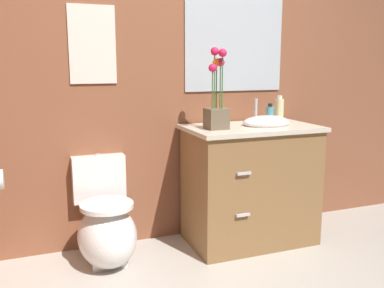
{
  "coord_description": "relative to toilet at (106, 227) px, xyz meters",
  "views": [
    {
      "loc": [
        -1.01,
        -1.48,
        1.3
      ],
      "look_at": [
        -0.01,
        1.12,
        0.78
      ],
      "focal_mm": 39.95,
      "sensor_mm": 36.0,
      "label": 1
    }
  ],
  "objects": [
    {
      "name": "flower_vase",
      "position": [
        0.76,
        -0.06,
        0.79
      ],
      "size": [
        0.14,
        0.14,
        0.55
      ],
      "color": "brown",
      "rests_on": "vanity_cabinet"
    },
    {
      "name": "wall_back",
      "position": [
        0.78,
        0.3,
        1.01
      ],
      "size": [
        4.01,
        0.05,
        2.5
      ],
      "primitive_type": "cube",
      "color": "brown",
      "rests_on": "ground_plane"
    },
    {
      "name": "vanity_cabinet",
      "position": [
        1.06,
        -0.03,
        0.2
      ],
      "size": [
        0.94,
        0.56,
        1.05
      ],
      "color": "brown",
      "rests_on": "ground_plane"
    },
    {
      "name": "lotion_bottle",
      "position": [
        1.24,
        0.03,
        0.69
      ],
      "size": [
        0.06,
        0.06,
        0.15
      ],
      "color": "teal",
      "rests_on": "vanity_cabinet"
    },
    {
      "name": "wall_mirror",
      "position": [
        1.05,
        0.27,
        1.21
      ],
      "size": [
        0.8,
        0.01,
        0.7
      ],
      "primitive_type": "cube",
      "color": "#B2BCC6"
    },
    {
      "name": "wall_poster",
      "position": [
        -0.0,
        0.27,
        1.19
      ],
      "size": [
        0.31,
        0.01,
        0.52
      ],
      "primitive_type": "cube",
      "color": "silver"
    },
    {
      "name": "soap_bottle",
      "position": [
        1.35,
        0.08,
        0.72
      ],
      "size": [
        0.07,
        0.07,
        0.2
      ],
      "color": "beige",
      "rests_on": "vanity_cabinet"
    },
    {
      "name": "toilet",
      "position": [
        0.0,
        0.0,
        0.0
      ],
      "size": [
        0.38,
        0.59,
        0.69
      ],
      "color": "white",
      "rests_on": "ground_plane"
    }
  ]
}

